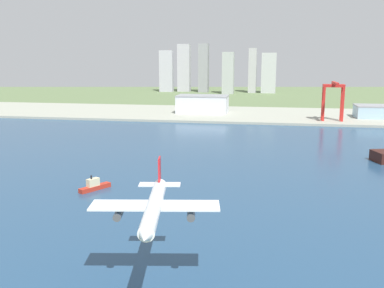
# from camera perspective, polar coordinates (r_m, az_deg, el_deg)

# --- Properties ---
(ground_plane) EXTENTS (2400.00, 2400.00, 0.00)m
(ground_plane) POSITION_cam_1_polar(r_m,az_deg,el_deg) (320.40, 2.23, -0.51)
(ground_plane) COLOR #5D7248
(water_bay) EXTENTS (840.00, 360.00, 0.15)m
(water_bay) POSITION_cam_1_polar(r_m,az_deg,el_deg) (262.59, 0.43, -3.11)
(water_bay) COLOR navy
(water_bay) RESTS_ON ground
(industrial_pier) EXTENTS (840.00, 140.00, 2.50)m
(industrial_pier) POSITION_cam_1_polar(r_m,az_deg,el_deg) (506.66, 5.20, 3.93)
(industrial_pier) COLOR #9DA090
(industrial_pier) RESTS_ON ground
(airplane_landing) EXTENTS (37.48, 44.73, 13.70)m
(airplane_landing) POSITION_cam_1_polar(r_m,az_deg,el_deg) (122.03, -4.99, -8.20)
(airplane_landing) COLOR white
(tugboat_small) EXTENTS (11.97, 16.75, 7.84)m
(tugboat_small) POSITION_cam_1_polar(r_m,az_deg,el_deg) (223.40, -12.71, -5.37)
(tugboat_small) COLOR #B22D1E
(tugboat_small) RESTS_ON water_bay
(port_crane_red) EXTENTS (20.84, 34.11, 39.52)m
(port_crane_red) POSITION_cam_1_polar(r_m,az_deg,el_deg) (460.04, 18.08, 6.31)
(port_crane_red) COLOR red
(port_crane_red) RESTS_ON industrial_pier
(warehouse_main) EXTENTS (58.85, 34.86, 20.33)m
(warehouse_main) POSITION_cam_1_polar(r_m,az_deg,el_deg) (506.46, 1.40, 5.28)
(warehouse_main) COLOR silver
(warehouse_main) RESTS_ON industrial_pier
(warehouse_annex) EXTENTS (43.23, 31.17, 13.47)m
(warehouse_annex) POSITION_cam_1_polar(r_m,az_deg,el_deg) (503.57, 23.02, 3.96)
(warehouse_annex) COLOR #99BCD1
(warehouse_annex) RESTS_ON industrial_pier
(distant_skyline) EXTENTS (224.02, 61.53, 92.21)m
(distant_skyline) POSITION_cam_1_polar(r_m,az_deg,el_deg) (844.25, 3.09, 9.61)
(distant_skyline) COLOR #B6B5C3
(distant_skyline) RESTS_ON ground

